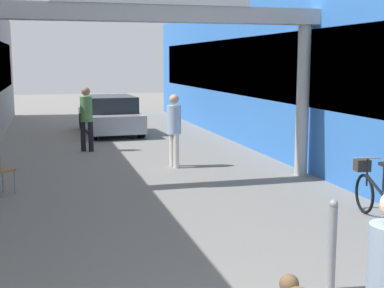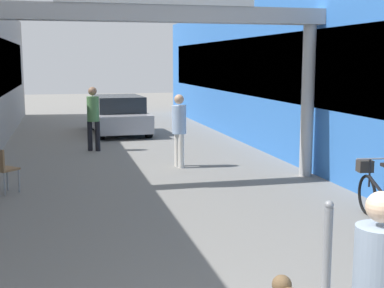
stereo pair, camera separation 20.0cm
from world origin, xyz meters
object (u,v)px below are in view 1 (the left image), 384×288
Objects in this scene: pedestrian_carrying_crate at (174,126)px; parked_car_silver at (110,115)px; bicycle_black_third at (376,194)px; bollard_post_metal at (332,245)px; pedestrian_elderly_walking at (86,114)px.

pedestrian_carrying_crate reaches higher than parked_car_silver.
bollard_post_metal reaches higher than bicycle_black_third.
parked_car_silver is (1.07, 3.66, -0.41)m from pedestrian_elderly_walking.
pedestrian_elderly_walking is at bearing 116.64° from bicycle_black_third.
parked_car_silver is at bearing 93.57° from bollard_post_metal.
pedestrian_elderly_walking reaches higher than bollard_post_metal.
pedestrian_carrying_crate is 3.42m from pedestrian_elderly_walking.
pedestrian_carrying_crate is at bearing -83.13° from parked_car_silver.
bollard_post_metal is at bearing -89.42° from pedestrian_carrying_crate.
pedestrian_elderly_walking is at bearing 100.78° from bollard_post_metal.
bollard_post_metal is (-2.05, -2.22, 0.09)m from bicycle_black_third.
bollard_post_metal is 13.84m from parked_car_silver.
pedestrian_carrying_crate reaches higher than bollard_post_metal.
bicycle_black_third is 11.96m from parked_car_silver.
pedestrian_carrying_crate is 5.53m from bicycle_black_third.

